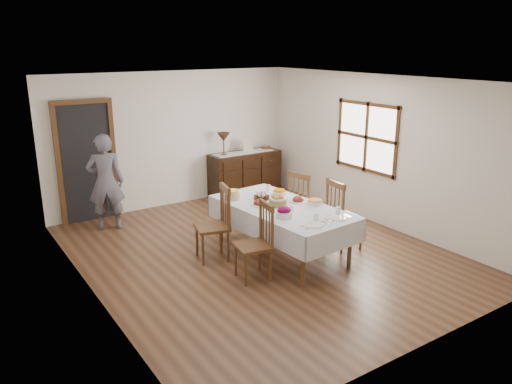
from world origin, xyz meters
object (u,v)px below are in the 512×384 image
chair_left_near (256,241)px  chair_right_near (342,214)px  chair_right_far (304,204)px  table_lamp (224,138)px  dining_table (282,212)px  person (105,179)px  chair_left_far (216,222)px  sideboard (245,174)px

chair_left_near → chair_right_near: bearing=104.8°
chair_right_far → table_lamp: table_lamp is taller
dining_table → chair_left_near: bearing=-153.6°
table_lamp → person: bearing=-171.2°
chair_left_far → sideboard: 3.30m
chair_left_near → person: size_ratio=0.60×
chair_left_near → person: person is taller
dining_table → chair_right_far: bearing=24.0°
chair_left_near → chair_right_far: chair_right_far is taller
chair_left_near → sideboard: (1.98, 3.40, -0.08)m
chair_right_near → table_lamp: (-0.20, 3.27, 0.71)m
chair_left_near → dining_table: bearing=131.1°
chair_right_near → table_lamp: bearing=8.5°
dining_table → chair_left_near: size_ratio=2.19×
person → table_lamp: person is taller
dining_table → chair_left_near: 0.88m
chair_left_far → person: size_ratio=0.63×
dining_table → chair_right_far: (0.77, 0.41, -0.12)m
chair_left_far → table_lamp: 3.08m
chair_left_far → table_lamp: (1.61, 2.52, 0.71)m
chair_left_near → chair_left_far: bearing=-160.6°
chair_right_near → chair_right_far: 0.75m
chair_left_near → table_lamp: bearing=166.9°
dining_table → chair_left_near: (-0.75, -0.44, -0.15)m
chair_left_far → chair_right_near: 1.96m
chair_left_near → chair_right_near: (1.67, 0.13, 0.02)m
chair_left_near → sideboard: bearing=160.2°
chair_left_near → table_lamp: size_ratio=2.32×
chair_right_far → person: 3.38m
chair_left_near → sideboard: size_ratio=0.70×
chair_right_far → chair_left_far: bearing=79.8°
dining_table → chair_left_far: size_ratio=2.08×
chair_right_far → sideboard: size_ratio=0.72×
chair_left_far → chair_right_far: (1.66, -0.02, -0.01)m
chair_left_far → chair_right_far: 1.66m
dining_table → chair_left_near: chair_left_near is taller
person → table_lamp: bearing=-151.6°
dining_table → table_lamp: bearing=71.9°
chair_left_near → person: bearing=-150.0°
chair_right_far → table_lamp: size_ratio=2.41×
chair_left_far → sideboard: size_ratio=0.73×
person → dining_table: bearing=145.0°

